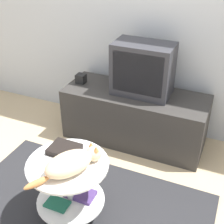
# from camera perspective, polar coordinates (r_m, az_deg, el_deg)

# --- Properties ---
(ground_plane) EXTENTS (12.00, 12.00, 0.00)m
(ground_plane) POSITION_cam_1_polar(r_m,az_deg,el_deg) (2.49, -6.31, -18.79)
(ground_plane) COLOR tan
(wall_back) EXTENTS (8.00, 0.05, 2.60)m
(wall_back) POSITION_cam_1_polar(r_m,az_deg,el_deg) (3.02, 6.60, 19.55)
(wall_back) COLOR silver
(wall_back) RESTS_ON ground_plane
(rug) EXTENTS (1.91, 1.28, 0.02)m
(rug) POSITION_cam_1_polar(r_m,az_deg,el_deg) (2.48, -6.32, -18.64)
(rug) COLOR #28282B
(rug) RESTS_ON ground_plane
(tv_stand) EXTENTS (1.37, 0.52, 0.53)m
(tv_stand) POSITION_cam_1_polar(r_m,az_deg,el_deg) (3.09, 4.16, -0.90)
(tv_stand) COLOR #33302D
(tv_stand) RESTS_ON ground_plane
(tv) EXTENTS (0.54, 0.32, 0.48)m
(tv) POSITION_cam_1_polar(r_m,az_deg,el_deg) (2.86, 5.66, 7.81)
(tv) COLOR #333338
(tv) RESTS_ON tv_stand
(speaker) EXTENTS (0.09, 0.09, 0.09)m
(speaker) POSITION_cam_1_polar(r_m,az_deg,el_deg) (3.15, -5.70, 6.11)
(speaker) COLOR black
(speaker) RESTS_ON tv_stand
(coffee_table) EXTENTS (0.57, 0.57, 0.49)m
(coffee_table) POSITION_cam_1_polar(r_m,az_deg,el_deg) (2.28, -7.75, -12.75)
(coffee_table) COLOR #B2B2B7
(coffee_table) RESTS_ON rug
(dvd_box) EXTENTS (0.21, 0.17, 0.04)m
(dvd_box) POSITION_cam_1_polar(r_m,az_deg,el_deg) (2.25, -8.69, -6.78)
(dvd_box) COLOR black
(dvd_box) RESTS_ON coffee_table
(cat) EXTENTS (0.34, 0.51, 0.13)m
(cat) POSITION_cam_1_polar(r_m,az_deg,el_deg) (2.06, -7.49, -9.18)
(cat) COLOR beige
(cat) RESTS_ON coffee_table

